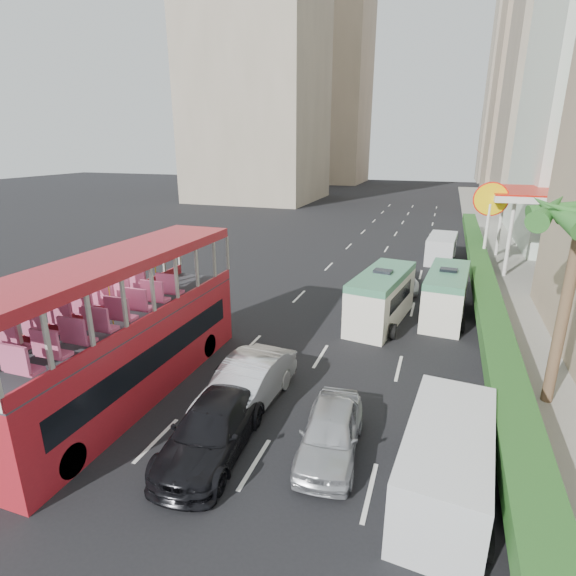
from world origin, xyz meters
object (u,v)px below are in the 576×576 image
at_px(van_asset, 393,288).
at_px(panel_van_far, 441,248).
at_px(car_silver_lane_b, 330,452).
at_px(shell_station, 536,231).
at_px(minibus_near, 381,297).
at_px(car_silver_lane_a, 248,405).
at_px(palm_tree, 564,312).
at_px(car_black, 213,450).
at_px(panel_van_near, 446,463).
at_px(minibus_far, 446,294).
at_px(double_decker_bus, 125,328).

height_order(van_asset, panel_van_far, panel_van_far).
bearing_deg(car_silver_lane_b, shell_station, 65.31).
xyz_separation_m(car_silver_lane_b, minibus_near, (-0.08, 10.53, 1.27)).
bearing_deg(car_silver_lane_a, palm_tree, 22.80).
xyz_separation_m(car_black, palm_tree, (9.57, 5.83, 3.38)).
xyz_separation_m(car_black, panel_van_near, (6.33, 0.33, 0.99)).
relative_size(van_asset, minibus_near, 0.92).
bearing_deg(car_silver_lane_a, minibus_near, 74.18).
xyz_separation_m(minibus_far, panel_van_near, (0.17, -12.90, -0.23)).
height_order(double_decker_bus, palm_tree, palm_tree).
height_order(panel_van_near, palm_tree, palm_tree).
bearing_deg(double_decker_bus, palm_tree, 16.16).
bearing_deg(double_decker_bus, panel_van_far, 67.05).
xyz_separation_m(panel_van_far, shell_station, (6.05, -0.51, 1.80)).
xyz_separation_m(car_silver_lane_b, palm_tree, (6.34, 4.82, 3.38)).
relative_size(minibus_near, panel_van_far, 1.21).
distance_m(minibus_far, panel_van_near, 12.90).
xyz_separation_m(car_silver_lane_a, panel_van_far, (5.74, 22.88, 0.95)).
distance_m(van_asset, palm_tree, 13.61).
bearing_deg(minibus_near, car_silver_lane_a, -100.60).
bearing_deg(car_silver_lane_a, car_silver_lane_b, -20.63).
xyz_separation_m(minibus_far, panel_van_far, (-0.43, 12.11, -0.27)).
distance_m(palm_tree, shell_station, 19.14).
xyz_separation_m(minibus_near, palm_tree, (6.42, -5.71, 2.11)).
xyz_separation_m(minibus_near, shell_station, (8.62, 13.29, 1.48)).
bearing_deg(car_silver_lane_b, minibus_far, 71.59).
distance_m(car_silver_lane_a, minibus_near, 9.70).
xyz_separation_m(van_asset, minibus_far, (2.99, -4.12, 1.22)).
xyz_separation_m(car_silver_lane_b, minibus_far, (2.92, 12.22, 1.22)).
relative_size(palm_tree, shell_station, 0.80).
bearing_deg(shell_station, minibus_near, -122.96).
bearing_deg(panel_van_far, car_black, -98.80).
bearing_deg(car_black, minibus_near, 70.47).
relative_size(car_silver_lane_b, panel_van_near, 0.82).
relative_size(car_silver_lane_b, van_asset, 0.77).
bearing_deg(minibus_near, minibus_far, 38.04).
height_order(double_decker_bus, minibus_near, double_decker_bus).
distance_m(minibus_far, shell_station, 12.98).
height_order(car_silver_lane_a, van_asset, car_silver_lane_a).
bearing_deg(shell_station, car_black, -115.37).
height_order(double_decker_bus, shell_station, shell_station).
bearing_deg(panel_van_far, van_asset, -103.85).
bearing_deg(palm_tree, car_silver_lane_a, -160.61).
relative_size(minibus_far, panel_van_far, 1.16).
height_order(car_silver_lane_b, shell_station, shell_station).
relative_size(car_silver_lane_b, minibus_far, 0.74).
distance_m(double_decker_bus, shell_station, 28.02).
xyz_separation_m(car_black, shell_station, (11.77, 24.83, 2.75)).
distance_m(minibus_far, palm_tree, 8.43).
bearing_deg(minibus_far, car_black, -110.61).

